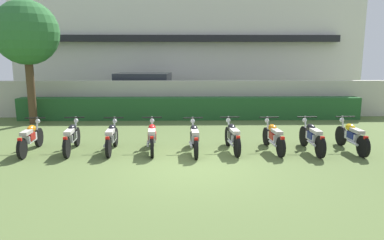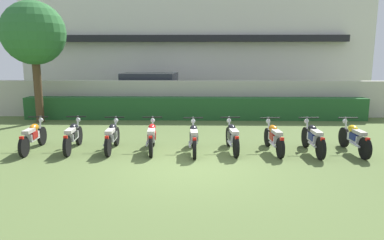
# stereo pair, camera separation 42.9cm
# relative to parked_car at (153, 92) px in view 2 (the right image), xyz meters

# --- Properties ---
(ground) EXTENTS (60.00, 60.00, 0.00)m
(ground) POSITION_rel_parked_car_xyz_m (2.20, -9.35, -0.94)
(ground) COLOR #566B38
(building) EXTENTS (19.60, 6.50, 6.98)m
(building) POSITION_rel_parked_car_xyz_m (2.20, 4.93, 2.55)
(building) COLOR silver
(building) RESTS_ON ground
(compound_wall) EXTENTS (18.62, 0.30, 1.65)m
(compound_wall) POSITION_rel_parked_car_xyz_m (2.20, -1.95, -0.11)
(compound_wall) COLOR #BCB7A8
(compound_wall) RESTS_ON ground
(hedge_row) EXTENTS (14.89, 0.70, 0.96)m
(hedge_row) POSITION_rel_parked_car_xyz_m (2.20, -2.65, -0.45)
(hedge_row) COLOR #235628
(hedge_row) RESTS_ON ground
(parked_car) EXTENTS (4.67, 2.45, 1.89)m
(parked_car) POSITION_rel_parked_car_xyz_m (0.00, 0.00, 0.00)
(parked_car) COLOR silver
(parked_car) RESTS_ON ground
(tree_near_inspector) EXTENTS (2.55, 2.55, 4.95)m
(tree_near_inspector) POSITION_rel_parked_car_xyz_m (-4.30, -3.51, 2.70)
(tree_near_inspector) COLOR #4C3823
(tree_near_inspector) RESTS_ON ground
(motorcycle_in_row_0) EXTENTS (0.60, 1.93, 0.95)m
(motorcycle_in_row_0) POSITION_rel_parked_car_xyz_m (-2.51, -7.94, -0.49)
(motorcycle_in_row_0) COLOR black
(motorcycle_in_row_0) RESTS_ON ground
(motorcycle_in_row_1) EXTENTS (0.60, 1.90, 0.95)m
(motorcycle_in_row_1) POSITION_rel_parked_car_xyz_m (-1.33, -7.89, -0.49)
(motorcycle_in_row_1) COLOR black
(motorcycle_in_row_1) RESTS_ON ground
(motorcycle_in_row_2) EXTENTS (0.60, 1.82, 0.95)m
(motorcycle_in_row_2) POSITION_rel_parked_car_xyz_m (-0.16, -7.91, -0.49)
(motorcycle_in_row_2) COLOR black
(motorcycle_in_row_2) RESTS_ON ground
(motorcycle_in_row_3) EXTENTS (0.60, 1.85, 0.96)m
(motorcycle_in_row_3) POSITION_rel_parked_car_xyz_m (1.02, -7.92, -0.49)
(motorcycle_in_row_3) COLOR black
(motorcycle_in_row_3) RESTS_ON ground
(motorcycle_in_row_4) EXTENTS (0.60, 1.93, 0.95)m
(motorcycle_in_row_4) POSITION_rel_parked_car_xyz_m (2.26, -8.02, -0.49)
(motorcycle_in_row_4) COLOR black
(motorcycle_in_row_4) RESTS_ON ground
(motorcycle_in_row_5) EXTENTS (0.60, 1.84, 0.96)m
(motorcycle_in_row_5) POSITION_rel_parked_car_xyz_m (3.39, -7.91, -0.49)
(motorcycle_in_row_5) COLOR black
(motorcycle_in_row_5) RESTS_ON ground
(motorcycle_in_row_6) EXTENTS (0.60, 1.89, 0.94)m
(motorcycle_in_row_6) POSITION_rel_parked_car_xyz_m (4.60, -7.92, -0.50)
(motorcycle_in_row_6) COLOR black
(motorcycle_in_row_6) RESTS_ON ground
(motorcycle_in_row_7) EXTENTS (0.60, 1.94, 0.97)m
(motorcycle_in_row_7) POSITION_rel_parked_car_xyz_m (5.71, -8.03, -0.48)
(motorcycle_in_row_7) COLOR black
(motorcycle_in_row_7) RESTS_ON ground
(motorcycle_in_row_8) EXTENTS (0.60, 1.93, 0.96)m
(motorcycle_in_row_8) POSITION_rel_parked_car_xyz_m (6.90, -7.98, -0.49)
(motorcycle_in_row_8) COLOR black
(motorcycle_in_row_8) RESTS_ON ground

